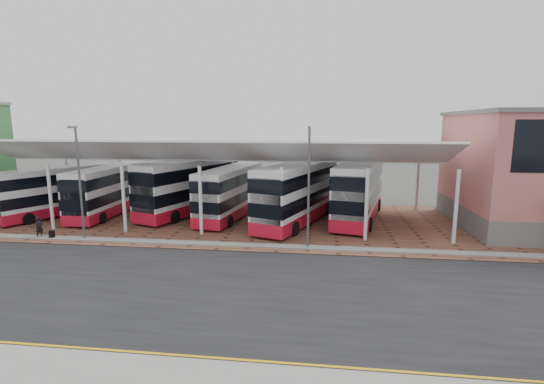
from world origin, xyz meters
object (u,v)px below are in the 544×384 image
object	(u,v)px
bus_3	(231,193)
bus_4	(298,194)
bus_0	(59,192)
bus_1	(109,191)
bus_5	(359,191)
bus_2	(190,187)
pedestrian	(39,227)

from	to	relation	value
bus_3	bus_4	world-z (taller)	bus_4
bus_3	bus_0	bearing A→B (deg)	-166.62
bus_1	bus_5	bearing A→B (deg)	2.57
bus_5	bus_3	bearing A→B (deg)	-163.62
bus_0	bus_2	xyz separation A→B (m)	(11.47, 2.31, 0.30)
bus_1	pedestrian	world-z (taller)	bus_1
bus_5	pedestrian	world-z (taller)	bus_5
bus_0	pedestrian	bearing A→B (deg)	-39.21
bus_0	bus_1	distance (m)	4.38
bus_2	bus_5	world-z (taller)	bus_5
bus_1	bus_0	bearing A→B (deg)	-168.76
bus_0	pedestrian	world-z (taller)	bus_0
bus_1	pedestrian	bearing A→B (deg)	-97.69
bus_2	bus_5	distance (m)	15.26
bus_1	bus_5	distance (m)	22.45
bus_0	bus_2	size ratio (longest dim) A/B	0.86
bus_3	bus_5	xyz separation A→B (m)	(11.14, 0.68, 0.29)
bus_2	bus_3	bearing A→B (deg)	4.58
bus_4	pedestrian	xyz separation A→B (m)	(-18.32, -6.86, -1.66)
bus_0	bus_3	size ratio (longest dim) A/B	0.96
bus_1	bus_5	xyz separation A→B (m)	(22.42, 0.98, 0.32)
bus_1	pedestrian	distance (m)	7.97
bus_2	pedestrian	distance (m)	12.49
bus_0	bus_1	xyz separation A→B (m)	(4.30, 0.85, 0.01)
bus_0	bus_2	bearing A→B (deg)	37.13
bus_0	bus_4	bearing A→B (deg)	25.54
bus_2	bus_3	distance (m)	4.28
bus_1	bus_2	size ratio (longest dim) A/B	0.87
bus_0	bus_5	size ratio (longest dim) A/B	0.85
bus_4	pedestrian	bearing A→B (deg)	-139.72
bus_4	bus_0	bearing A→B (deg)	-160.44
pedestrian	bus_2	bearing A→B (deg)	-20.80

